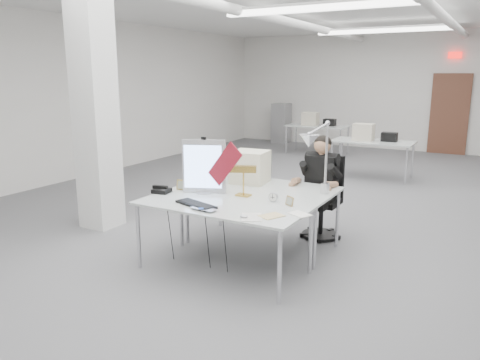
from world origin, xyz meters
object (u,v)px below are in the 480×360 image
(desk_main, at_px, (223,205))
(desk_phone, at_px, (162,191))
(monitor, at_px, (204,166))
(office_chair, at_px, (322,194))
(beige_monitor, at_px, (250,167))
(architect_lamp, at_px, (319,154))
(laptop, at_px, (201,210))
(seated_person, at_px, (321,170))
(bankers_lamp, at_px, (243,179))

(desk_main, relative_size, desk_phone, 9.64)
(monitor, relative_size, desk_phone, 3.28)
(office_chair, distance_m, beige_monitor, 1.00)
(monitor, xyz_separation_m, architect_lamp, (1.22, 0.39, 0.19))
(office_chair, xyz_separation_m, monitor, (-0.97, -1.24, 0.48))
(office_chair, distance_m, monitor, 1.65)
(monitor, height_order, laptop, monitor)
(office_chair, height_order, laptop, office_chair)
(beige_monitor, bearing_deg, desk_phone, -129.85)
(laptop, distance_m, beige_monitor, 1.38)
(desk_phone, xyz_separation_m, architect_lamp, (1.64, 0.64, 0.47))
(seated_person, xyz_separation_m, monitor, (-0.97, -1.19, 0.16))
(bankers_lamp, relative_size, architect_lamp, 0.38)
(laptop, bearing_deg, desk_phone, 161.00)
(desk_phone, distance_m, architect_lamp, 1.82)
(seated_person, height_order, beige_monitor, seated_person)
(desk_phone, bearing_deg, beige_monitor, 47.51)
(laptop, bearing_deg, seated_person, 79.22)
(beige_monitor, height_order, architect_lamp, architect_lamp)
(seated_person, bearing_deg, desk_main, -107.99)
(desk_main, distance_m, monitor, 0.61)
(monitor, distance_m, bankers_lamp, 0.48)
(seated_person, distance_m, architect_lamp, 0.90)
(office_chair, height_order, monitor, monitor)
(seated_person, bearing_deg, architect_lamp, -70.96)
(seated_person, distance_m, monitor, 1.55)
(desk_main, height_order, laptop, laptop)
(monitor, relative_size, laptop, 2.18)
(desk_main, xyz_separation_m, architect_lamp, (0.79, 0.69, 0.51))
(laptop, relative_size, bankers_lamp, 0.75)
(bankers_lamp, bearing_deg, architect_lamp, -2.70)
(beige_monitor, bearing_deg, bankers_lamp, -74.48)
(desk_main, height_order, beige_monitor, beige_monitor)
(seated_person, height_order, laptop, seated_person)
(seated_person, xyz_separation_m, architect_lamp, (0.24, -0.80, 0.35))
(bankers_lamp, relative_size, desk_phone, 2.01)
(desk_main, bearing_deg, architect_lamp, 41.23)
(laptop, bearing_deg, office_chair, 79.67)
(bankers_lamp, distance_m, beige_monitor, 0.67)
(bankers_lamp, bearing_deg, office_chair, 41.34)
(monitor, bearing_deg, office_chair, 28.65)
(seated_person, xyz_separation_m, beige_monitor, (-0.76, -0.48, 0.05))
(office_chair, relative_size, beige_monitor, 2.78)
(beige_monitor, xyz_separation_m, architect_lamp, (1.01, -0.32, 0.30))
(desk_main, bearing_deg, laptop, -97.01)
(desk_phone, bearing_deg, office_chair, 37.74)
(architect_lamp, bearing_deg, bankers_lamp, 177.70)
(office_chair, relative_size, laptop, 4.17)
(desk_phone, bearing_deg, bankers_lamp, 11.92)
(laptop, relative_size, beige_monitor, 0.67)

